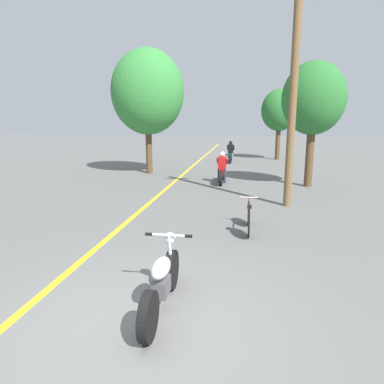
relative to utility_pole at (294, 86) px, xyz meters
The scene contains 10 objects.
ground_plane 8.34m from the utility_pole, 111.48° to the right, with size 120.00×120.00×0.00m, color #60605E.
lane_stripe_center 7.88m from the utility_pole, 129.56° to the left, with size 0.14×48.00×0.01m, color yellow.
utility_pole is the anchor object (origin of this frame).
roadside_tree_right_near 3.79m from the utility_pole, 70.79° to the left, with size 2.48×2.23×4.96m.
roadside_tree_right_far 13.85m from the utility_pole, 86.28° to the left, with size 2.46×2.22×4.81m.
roadside_tree_left 8.73m from the utility_pole, 135.59° to the left, with size 3.63×3.27×6.16m.
motorcycle_foreground 7.76m from the utility_pole, 110.65° to the right, with size 0.72×1.99×0.98m.
motorcycle_rider_lead 5.48m from the utility_pole, 121.40° to the left, with size 0.50×2.04×1.37m.
motorcycle_rider_far 12.21m from the utility_pole, 101.19° to the left, with size 0.50×1.99×1.40m.
bicycle_parked 4.51m from the utility_pole, 113.98° to the right, with size 0.44×1.63×0.76m.
Camera 1 is at (1.35, -3.98, 2.64)m, focal length 32.00 mm.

